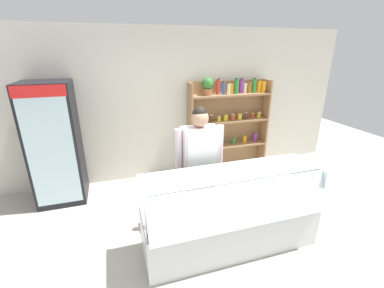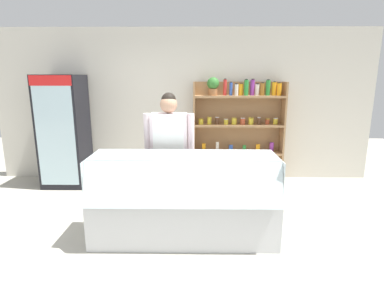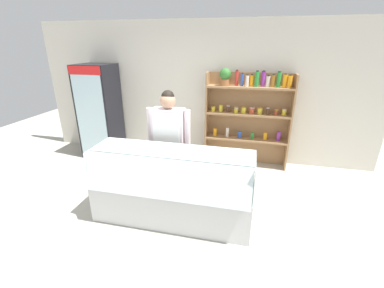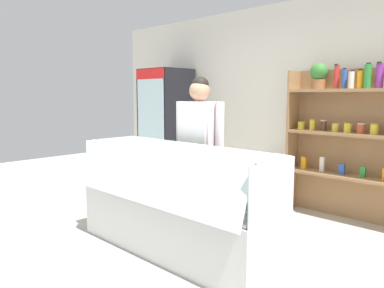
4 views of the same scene
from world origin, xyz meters
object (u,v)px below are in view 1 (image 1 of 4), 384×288
Objects in this scene: deli_display_case at (230,224)px; shop_clerk at (200,158)px; shelving_unit at (227,119)px; drinks_fridge at (55,144)px.

shop_clerk reaches higher than deli_display_case.
shelving_unit reaches higher than deli_display_case.
deli_display_case is at bearing -113.25° from shelving_unit.
deli_display_case is 0.90m from shop_clerk.
shelving_unit is at bearing 53.83° from shop_clerk.
drinks_fridge is 0.90× the size of deli_display_case.
deli_display_case is (2.12, -1.81, -0.63)m from drinks_fridge.
shop_clerk is (-1.08, -1.47, -0.06)m from shelving_unit.
drinks_fridge reaches higher than deli_display_case.
drinks_fridge is 3.00m from shelving_unit.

